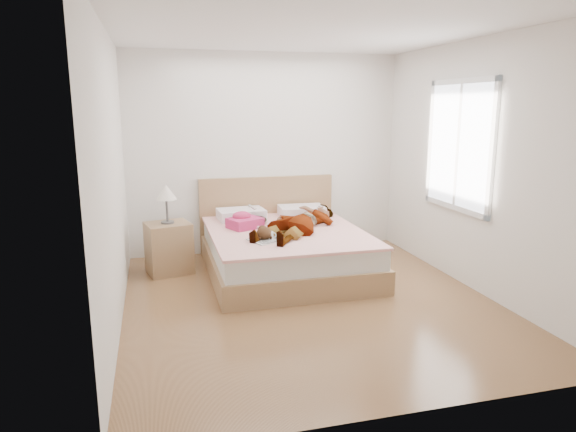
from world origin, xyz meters
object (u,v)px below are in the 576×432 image
object	(u,v)px
towel	(244,221)
nightstand	(169,244)
woman	(301,218)
coffee_mug	(270,236)
magazine	(272,239)
plush_toy	(264,233)
phone	(252,207)
bed	(284,248)

from	to	relation	value
towel	nightstand	distance (m)	0.92
woman	coffee_mug	bearing A→B (deg)	-96.22
woman	coffee_mug	size ratio (longest dim) A/B	14.19
coffee_mug	nightstand	world-z (taller)	nightstand
woman	nightstand	world-z (taller)	nightstand
woman	magazine	xyz separation A→B (m)	(-0.45, -0.44, -0.11)
magazine	nightstand	world-z (taller)	nightstand
plush_toy	nightstand	world-z (taller)	nightstand
phone	coffee_mug	world-z (taller)	phone
magazine	nightstand	distance (m)	1.31
magazine	plush_toy	bearing A→B (deg)	162.34
magazine	plush_toy	distance (m)	0.11
coffee_mug	towel	bearing A→B (deg)	104.88
woman	towel	bearing A→B (deg)	-155.83
plush_toy	nightstand	xyz separation A→B (m)	(-0.99, 0.70, -0.24)
woman	plush_toy	size ratio (longest dim) A/B	6.62
nightstand	bed	bearing A→B (deg)	-11.42
coffee_mug	phone	bearing A→B (deg)	91.86
towel	magazine	distance (m)	0.66
towel	magazine	world-z (taller)	towel
coffee_mug	bed	bearing A→B (deg)	59.69
phone	magazine	distance (m)	0.86
phone	bed	distance (m)	0.65
bed	coffee_mug	distance (m)	0.62
woman	magazine	bearing A→B (deg)	-95.34
phone	plush_toy	bearing A→B (deg)	-141.96
bed	magazine	xyz separation A→B (m)	(-0.25, -0.46, 0.24)
magazine	towel	bearing A→B (deg)	107.41
magazine	coffee_mug	bearing A→B (deg)	-155.70
magazine	woman	bearing A→B (deg)	44.53
towel	nightstand	world-z (taller)	nightstand
towel	coffee_mug	distance (m)	0.66
woman	phone	world-z (taller)	woman
phone	nightstand	size ratio (longest dim) A/B	0.10
towel	coffee_mug	world-z (taller)	towel
woman	towel	xyz separation A→B (m)	(-0.64, 0.18, -0.04)
coffee_mug	nightstand	distance (m)	1.30
nightstand	towel	bearing A→B (deg)	-6.96
phone	coffee_mug	bearing A→B (deg)	-138.01
bed	coffee_mug	size ratio (longest dim) A/B	17.15
phone	nightstand	world-z (taller)	nightstand
towel	bed	bearing A→B (deg)	-19.79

